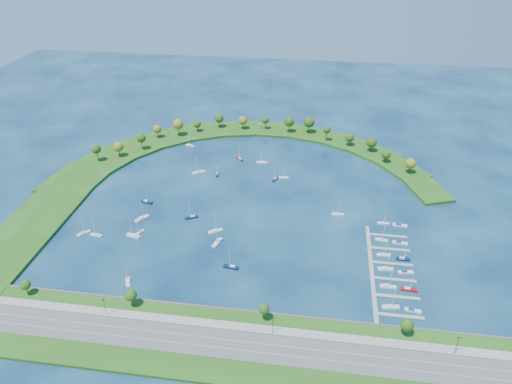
# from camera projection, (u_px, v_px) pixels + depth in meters

# --- Properties ---
(ground) EXTENTS (700.00, 700.00, 0.00)m
(ground) POSITION_uv_depth(u_px,v_px,m) (248.00, 200.00, 319.96)
(ground) COLOR #071B3D
(ground) RESTS_ON ground
(south_shoreline) EXTENTS (420.00, 43.10, 11.60)m
(south_shoreline) POSITION_uv_depth(u_px,v_px,m) (205.00, 340.00, 215.12)
(south_shoreline) COLOR #204D14
(south_shoreline) RESTS_ON ground
(breakwater) EXTENTS (286.74, 247.64, 2.00)m
(breakwater) POSITION_uv_depth(u_px,v_px,m) (198.00, 162.00, 366.50)
(breakwater) COLOR #204D14
(breakwater) RESTS_ON ground
(breakwater_trees) EXTENTS (241.36, 85.94, 14.79)m
(breakwater_trees) POSITION_uv_depth(u_px,v_px,m) (255.00, 133.00, 390.23)
(breakwater_trees) COLOR #382314
(breakwater_trees) RESTS_ON breakwater
(harbor_tower) EXTENTS (2.60, 2.60, 4.20)m
(harbor_tower) POSITION_uv_depth(u_px,v_px,m) (260.00, 126.00, 417.98)
(harbor_tower) COLOR gray
(harbor_tower) RESTS_ON breakwater
(dock_system) EXTENTS (24.28, 82.00, 1.60)m
(dock_system) POSITION_uv_depth(u_px,v_px,m) (385.00, 271.00, 257.52)
(dock_system) COLOR gray
(dock_system) RESTS_ON ground
(moored_boat_0) EXTENTS (7.07, 7.71, 12.04)m
(moored_boat_0) POSITION_uv_depth(u_px,v_px,m) (84.00, 233.00, 286.47)
(moored_boat_0) COLOR silver
(moored_boat_0) RESTS_ON ground
(moored_boat_1) EXTENTS (5.26, 9.58, 13.56)m
(moored_boat_1) POSITION_uv_depth(u_px,v_px,m) (217.00, 242.00, 278.46)
(moored_boat_1) COLOR silver
(moored_boat_1) RESTS_ON ground
(moored_boat_2) EXTENTS (3.03, 6.65, 9.43)m
(moored_boat_2) POSITION_uv_depth(u_px,v_px,m) (217.00, 174.00, 349.76)
(moored_boat_2) COLOR #09193E
(moored_boat_2) RESTS_ON ground
(moored_boat_3) EXTENTS (8.96, 7.09, 13.31)m
(moored_boat_3) POSITION_uv_depth(u_px,v_px,m) (215.00, 231.00, 288.22)
(moored_boat_3) COLOR silver
(moored_boat_3) RESTS_ON ground
(moored_boat_4) EXTENTS (8.45, 4.40, 11.96)m
(moored_boat_4) POSITION_uv_depth(u_px,v_px,m) (147.00, 202.00, 316.90)
(moored_boat_4) COLOR #09193E
(moored_boat_4) RESTS_ON ground
(moored_boat_5) EXTENTS (8.58, 3.56, 12.24)m
(moored_boat_5) POSITION_uv_depth(u_px,v_px,m) (231.00, 267.00, 259.55)
(moored_boat_5) COLOR #09193E
(moored_boat_5) RESTS_ON ground
(moored_boat_6) EXTENTS (8.57, 2.65, 12.49)m
(moored_boat_6) POSITION_uv_depth(u_px,v_px,m) (262.00, 162.00, 366.14)
(moored_boat_6) COLOR silver
(moored_boat_6) RESTS_ON ground
(moored_boat_7) EXTENTS (7.88, 4.71, 11.20)m
(moored_boat_7) POSITION_uv_depth(u_px,v_px,m) (190.00, 145.00, 392.28)
(moored_boat_7) COLOR silver
(moored_boat_7) RESTS_ON ground
(moored_boat_8) EXTENTS (5.26, 7.31, 10.63)m
(moored_boat_8) POSITION_uv_depth(u_px,v_px,m) (139.00, 232.00, 287.08)
(moored_boat_8) COLOR silver
(moored_boat_8) RESTS_ON ground
(moored_boat_9) EXTENTS (7.69, 3.08, 10.98)m
(moored_boat_9) POSITION_uv_depth(u_px,v_px,m) (96.00, 235.00, 284.89)
(moored_boat_9) COLOR silver
(moored_boat_9) RESTS_ON ground
(moored_boat_10) EXTENTS (9.64, 7.35, 14.19)m
(moored_boat_10) POSITION_uv_depth(u_px,v_px,m) (199.00, 172.00, 352.13)
(moored_boat_10) COLOR silver
(moored_boat_10) RESTS_ON ground
(moored_boat_11) EXTENTS (7.78, 9.70, 14.46)m
(moored_boat_11) POSITION_uv_depth(u_px,v_px,m) (142.00, 218.00, 299.91)
(moored_boat_11) COLOR silver
(moored_boat_11) RESTS_ON ground
(moored_boat_12) EXTENTS (5.13, 7.90, 11.31)m
(moored_boat_12) POSITION_uv_depth(u_px,v_px,m) (128.00, 282.00, 249.08)
(moored_boat_12) COLOR silver
(moored_boat_12) RESTS_ON ground
(moored_boat_13) EXTENTS (4.08, 7.50, 10.62)m
(moored_boat_13) POSITION_uv_depth(u_px,v_px,m) (275.00, 179.00, 343.45)
(moored_boat_13) COLOR #09193E
(moored_boat_13) RESTS_ON ground
(moored_boat_14) EXTENTS (7.33, 2.97, 10.47)m
(moored_boat_14) POSITION_uv_depth(u_px,v_px,m) (284.00, 177.00, 345.57)
(moored_boat_14) COLOR silver
(moored_boat_14) RESTS_ON ground
(moored_boat_15) EXTENTS (9.32, 4.66, 13.20)m
(moored_boat_15) POSITION_uv_depth(u_px,v_px,m) (133.00, 235.00, 284.08)
(moored_boat_15) COLOR silver
(moored_boat_15) RESTS_ON ground
(moored_boat_16) EXTENTS (6.85, 7.66, 11.84)m
(moored_boat_16) POSITION_uv_depth(u_px,v_px,m) (239.00, 158.00, 371.36)
(moored_boat_16) COLOR maroon
(moored_boat_16) RESTS_ON ground
(moored_boat_17) EXTENTS (7.80, 2.53, 11.32)m
(moored_boat_17) POSITION_uv_depth(u_px,v_px,m) (338.00, 214.00, 304.27)
(moored_boat_17) COLOR silver
(moored_boat_17) RESTS_ON ground
(moored_boat_18) EXTENTS (8.26, 5.99, 12.02)m
(moored_boat_18) POSITION_uv_depth(u_px,v_px,m) (191.00, 217.00, 301.22)
(moored_boat_18) COLOR #09193E
(moored_boat_18) RESTS_ON ground
(docked_boat_0) EXTENTS (8.76, 3.66, 12.49)m
(docked_boat_0) POSITION_uv_depth(u_px,v_px,m) (391.00, 307.00, 233.53)
(docked_boat_0) COLOR silver
(docked_boat_0) RESTS_ON ground
(docked_boat_1) EXTENTS (8.12, 3.25, 1.61)m
(docked_boat_1) POSITION_uv_depth(u_px,v_px,m) (413.00, 310.00, 231.76)
(docked_boat_1) COLOR silver
(docked_boat_1) RESTS_ON ground
(docked_boat_2) EXTENTS (8.48, 2.45, 12.43)m
(docked_boat_2) POSITION_uv_depth(u_px,v_px,m) (388.00, 286.00, 246.18)
(docked_boat_2) COLOR silver
(docked_boat_2) RESTS_ON ground
(docked_boat_3) EXTENTS (8.52, 2.90, 12.33)m
(docked_boat_3) POSITION_uv_depth(u_px,v_px,m) (409.00, 289.00, 244.32)
(docked_boat_3) COLOR maroon
(docked_boat_3) RESTS_ON ground
(docked_boat_4) EXTENTS (8.70, 3.32, 12.47)m
(docked_boat_4) POSITION_uv_depth(u_px,v_px,m) (385.00, 268.00, 258.18)
(docked_boat_4) COLOR silver
(docked_boat_4) RESTS_ON ground
(docked_boat_5) EXTENTS (8.48, 3.62, 1.67)m
(docked_boat_5) POSITION_uv_depth(u_px,v_px,m) (405.00, 272.00, 256.02)
(docked_boat_5) COLOR silver
(docked_boat_5) RESTS_ON ground
(docked_boat_6) EXTENTS (7.93, 3.00, 11.38)m
(docked_boat_6) POSITION_uv_depth(u_px,v_px,m) (384.00, 254.00, 268.60)
(docked_boat_6) COLOR silver
(docked_boat_6) RESTS_ON ground
(docked_boat_7) EXTENTS (7.69, 2.35, 11.22)m
(docked_boat_7) POSITION_uv_depth(u_px,v_px,m) (403.00, 259.00, 265.45)
(docked_boat_7) COLOR #09193E
(docked_boat_7) RESTS_ON ground
(docked_boat_8) EXTENTS (7.73, 2.85, 11.12)m
(docked_boat_8) POSITION_uv_depth(u_px,v_px,m) (382.00, 239.00, 280.80)
(docked_boat_8) COLOR silver
(docked_boat_8) RESTS_ON ground
(docked_boat_9) EXTENTS (8.92, 3.21, 1.78)m
(docked_boat_9) POSITION_uv_depth(u_px,v_px,m) (400.00, 243.00, 278.34)
(docked_boat_9) COLOR silver
(docked_boat_9) RESTS_ON ground
(docked_boat_10) EXTENTS (7.27, 2.44, 10.52)m
(docked_boat_10) POSITION_uv_depth(u_px,v_px,m) (383.00, 223.00, 295.66)
(docked_boat_10) COLOR silver
(docked_boat_10) RESTS_ON ground
(docked_boat_11) EXTENTS (9.05, 3.40, 1.80)m
(docked_boat_11) POSITION_uv_depth(u_px,v_px,m) (400.00, 225.00, 293.79)
(docked_boat_11) COLOR silver
(docked_boat_11) RESTS_ON ground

